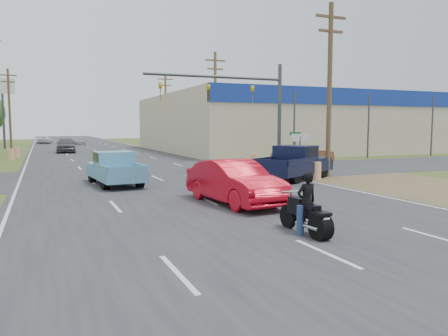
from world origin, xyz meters
name	(u,v)px	position (x,y,z in m)	size (l,w,h in m)	color
ground	(326,254)	(0.00, 0.00, 0.00)	(200.00, 200.00, 0.00)	#364D1E
main_road	(102,154)	(0.00, 40.00, 0.01)	(15.00, 180.00, 0.02)	#2D2D30
cross_road	(149,175)	(0.00, 18.00, 0.01)	(120.00, 10.00, 0.02)	#2D2D30
dirt_verge	(384,181)	(11.00, 10.00, 0.01)	(8.00, 18.00, 0.01)	brown
big_box_store	(346,124)	(32.00, 39.93, 3.31)	(50.00, 28.10, 6.60)	#B7A88C
utility_pole_1	(329,86)	(9.50, 13.00, 5.32)	(2.00, 0.28, 10.00)	#4C3823
utility_pole_2	(215,102)	(9.50, 31.00, 5.32)	(2.00, 0.28, 10.00)	#4C3823
utility_pole_3	(166,109)	(9.50, 49.00, 5.32)	(2.00, 0.28, 10.00)	#4C3823
utility_pole_6	(9,107)	(-9.50, 52.00, 5.32)	(2.00, 0.28, 10.00)	#4C3823
tree_3	(343,111)	(55.00, 70.00, 6.19)	(8.40, 8.40, 10.40)	#422D19
tree_5	(197,114)	(30.00, 95.00, 5.88)	(7.98, 7.98, 9.88)	#422D19
barrel_0	(316,171)	(8.00, 12.00, 0.50)	(0.56, 0.56, 1.00)	orange
barrel_1	(254,160)	(8.40, 20.50, 0.50)	(0.56, 0.56, 1.00)	orange
barrel_2	(11,155)	(-8.50, 34.00, 0.50)	(0.56, 0.56, 1.00)	orange
barrel_3	(17,152)	(-8.20, 38.00, 0.50)	(0.56, 0.56, 1.00)	orange
pole_sign_left_far	(2,94)	(-10.50, 56.00, 7.17)	(3.00, 0.35, 9.20)	#3F3F44
lane_sign	(300,144)	(8.20, 14.00, 1.90)	(1.20, 0.08, 2.52)	#3F3F44
street_name_sign	(295,148)	(8.80, 15.50, 1.61)	(0.80, 0.08, 2.61)	#3F3F44
signal_mast	(243,97)	(5.82, 17.00, 4.80)	(9.12, 0.40, 7.00)	#3F3F44
red_convertible	(234,182)	(0.72, 6.86, 0.84)	(1.77, 5.09, 1.68)	#B50818
motorcycle	(308,217)	(0.59, 1.67, 0.50)	(0.69, 2.23, 1.13)	black
rider	(306,205)	(0.59, 1.73, 0.83)	(0.60, 0.40, 1.65)	black
blue_pickup	(114,168)	(-2.67, 14.30, 0.86)	(2.41, 5.28, 1.70)	black
navy_pickup	(296,162)	(7.12, 12.72, 0.96)	(6.05, 4.86, 1.90)	black
brown_pickup	(301,155)	(12.22, 20.10, 0.77)	(4.67, 1.96, 1.52)	black
distant_car_grey	(66,145)	(-3.47, 44.11, 0.86)	(2.02, 5.02, 1.71)	#515256
distant_car_silver	(78,141)	(-0.50, 65.75, 0.61)	(1.71, 4.20, 1.22)	#A5A6AA
distant_car_white	(45,140)	(-5.46, 72.39, 0.65)	(2.14, 4.65, 1.29)	white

